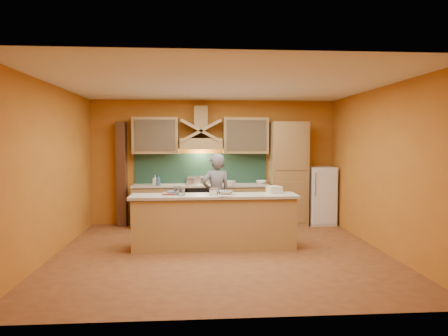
{
  "coord_description": "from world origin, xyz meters",
  "views": [
    {
      "loc": [
        -0.42,
        -6.58,
        1.87
      ],
      "look_at": [
        0.11,
        0.9,
        1.37
      ],
      "focal_mm": 32.0,
      "sensor_mm": 36.0,
      "label": 1
    }
  ],
  "objects": [
    {
      "name": "pot_small",
      "position": [
        -0.22,
        2.3,
        0.97
      ],
      "size": [
        0.25,
        0.25,
        0.13
      ],
      "primitive_type": "cylinder",
      "rotation": [
        0.0,
        0.0,
        -0.4
      ],
      "color": "silver",
      "rests_on": "stove"
    },
    {
      "name": "island_top",
      "position": [
        -0.1,
        0.3,
        0.92
      ],
      "size": [
        2.9,
        0.62,
        0.05
      ],
      "primitive_type": "cube",
      "color": "beige",
      "rests_on": "island_body"
    },
    {
      "name": "book_lower",
      "position": [
        -1.0,
        0.4,
        0.96
      ],
      "size": [
        0.24,
        0.31,
        0.03
      ],
      "primitive_type": "imported",
      "rotation": [
        0.0,
        0.0,
        0.08
      ],
      "color": "#AA573C",
      "rests_on": "island_top"
    },
    {
      "name": "dish_rack",
      "position": [
        0.29,
        2.02,
        0.97
      ],
      "size": [
        0.32,
        0.29,
        0.09
      ],
      "primitive_type": "cube",
      "rotation": [
        0.0,
        0.0,
        -0.38
      ],
      "color": "silver",
      "rests_on": "counter_top"
    },
    {
      "name": "mixing_bowl",
      "position": [
        0.09,
        0.26,
        0.98
      ],
      "size": [
        0.32,
        0.32,
        0.07
      ],
      "primitive_type": "imported",
      "rotation": [
        0.0,
        0.0,
        -0.12
      ],
      "color": "white",
      "rests_on": "island_top"
    },
    {
      "name": "soap_bottle_a",
      "position": [
        -1.31,
        2.2,
        1.02
      ],
      "size": [
        0.1,
        0.1,
        0.21
      ],
      "primitive_type": "imported",
      "rotation": [
        0.0,
        0.0,
        -0.02
      ],
      "color": "silver",
      "rests_on": "counter_top"
    },
    {
      "name": "range_hood",
      "position": [
        -0.3,
        2.25,
        1.82
      ],
      "size": [
        0.92,
        0.5,
        0.24
      ],
      "primitive_type": "cube",
      "color": "#9F7B48",
      "rests_on": "wall_back"
    },
    {
      "name": "grocery_bag_b",
      "position": [
        1.02,
        0.4,
        1.0
      ],
      "size": [
        0.19,
        0.15,
        0.12
      ],
      "primitive_type": "cube",
      "rotation": [
        0.0,
        0.0,
        -0.0
      ],
      "color": "beige",
      "rests_on": "island_top"
    },
    {
      "name": "backsplash",
      "position": [
        -0.3,
        2.48,
        1.25
      ],
      "size": [
        3.0,
        0.03,
        0.7
      ],
      "primitive_type": "cube",
      "color": "#18362A",
      "rests_on": "wall_back"
    },
    {
      "name": "base_cabinet_right",
      "position": [
        0.65,
        2.2,
        0.43
      ],
      "size": [
        1.1,
        0.6,
        0.86
      ],
      "primitive_type": "cube",
      "color": "#9F7B48",
      "rests_on": "floor"
    },
    {
      "name": "upper_cabinet_right",
      "position": [
        0.7,
        2.33,
        2.0
      ],
      "size": [
        1.0,
        0.35,
        0.8
      ],
      "primitive_type": "cube",
      "color": "#9F7B48",
      "rests_on": "wall_back"
    },
    {
      "name": "jar_large",
      "position": [
        -0.74,
        0.33,
        1.02
      ],
      "size": [
        0.13,
        0.13,
        0.15
      ],
      "primitive_type": "cylinder",
      "rotation": [
        0.0,
        0.0,
        0.1
      ],
      "color": "silver",
      "rests_on": "island_top"
    },
    {
      "name": "wall_back",
      "position": [
        0.0,
        2.5,
        1.4
      ],
      "size": [
        5.5,
        0.02,
        2.8
      ],
      "primitive_type": "cube",
      "color": "#BD7024",
      "rests_on": "floor"
    },
    {
      "name": "stove",
      "position": [
        -0.3,
        2.2,
        0.45
      ],
      "size": [
        0.6,
        0.58,
        0.9
      ],
      "primitive_type": "cube",
      "color": "black",
      "rests_on": "floor"
    },
    {
      "name": "soap_bottle_b",
      "position": [
        -1.23,
        2.05,
        1.04
      ],
      "size": [
        0.12,
        0.13,
        0.24
      ],
      "primitive_type": "imported",
      "rotation": [
        0.0,
        0.0,
        0.48
      ],
      "color": "#2F5281",
      "rests_on": "counter_top"
    },
    {
      "name": "upper_cabinet_left",
      "position": [
        -1.3,
        2.33,
        2.0
      ],
      "size": [
        1.0,
        0.35,
        0.8
      ],
      "primitive_type": "cube",
      "color": "#9F7B48",
      "rests_on": "wall_back"
    },
    {
      "name": "hood_chimney",
      "position": [
        -0.3,
        2.35,
        2.4
      ],
      "size": [
        0.3,
        0.3,
        0.5
      ],
      "primitive_type": "cube",
      "color": "#9F7B48",
      "rests_on": "wall_back"
    },
    {
      "name": "jar_small",
      "position": [
        -0.66,
        0.26,
        1.01
      ],
      "size": [
        0.13,
        0.13,
        0.13
      ],
      "primitive_type": "cylinder",
      "rotation": [
        0.0,
        0.0,
        -0.14
      ],
      "color": "silver",
      "rests_on": "island_top"
    },
    {
      "name": "fridge",
      "position": [
        2.4,
        2.2,
        0.65
      ],
      "size": [
        0.58,
        0.6,
        1.3
      ],
      "primitive_type": "cube",
      "color": "white",
      "rests_on": "floor"
    },
    {
      "name": "trim_column_left",
      "position": [
        -2.05,
        2.35,
        1.15
      ],
      "size": [
        0.2,
        0.3,
        2.3
      ],
      "primitive_type": "cube",
      "color": "#472816",
      "rests_on": "floor"
    },
    {
      "name": "floor",
      "position": [
        0.0,
        0.0,
        0.0
      ],
      "size": [
        5.5,
        5.0,
        0.01
      ],
      "primitive_type": "cube",
      "color": "brown",
      "rests_on": "ground"
    },
    {
      "name": "ceiling",
      "position": [
        0.0,
        0.0,
        2.8
      ],
      "size": [
        5.5,
        5.0,
        0.01
      ],
      "primitive_type": "cube",
      "color": "white",
      "rests_on": "wall_back"
    },
    {
      "name": "book_upper",
      "position": [
        -0.92,
        0.45,
        0.98
      ],
      "size": [
        0.26,
        0.32,
        0.02
      ],
      "primitive_type": "imported",
      "rotation": [
        0.0,
        0.0,
        0.21
      ],
      "color": "#3A5B81",
      "rests_on": "island_top"
    },
    {
      "name": "grocery_bag_a",
      "position": [
        0.96,
        0.44,
        1.01
      ],
      "size": [
        0.25,
        0.23,
        0.13
      ],
      "primitive_type": "cube",
      "rotation": [
        0.0,
        0.0,
        0.49
      ],
      "color": "beige",
      "rests_on": "island_top"
    },
    {
      "name": "counter_top",
      "position": [
        -0.3,
        2.2,
        0.9
      ],
      "size": [
        3.0,
        0.62,
        0.04
      ],
      "primitive_type": "cube",
      "color": "beige",
      "rests_on": "base_cabinet_left"
    },
    {
      "name": "cloth",
      "position": [
        0.08,
        0.11,
        0.95
      ],
      "size": [
        0.31,
        0.27,
        0.02
      ],
      "primitive_type": "cube",
      "rotation": [
        0.0,
        0.0,
        0.39
      ],
      "color": "beige",
      "rests_on": "island_top"
    },
    {
      "name": "pantry_column",
      "position": [
        1.65,
        2.2,
        1.15
      ],
      "size": [
        0.8,
        0.6,
        2.3
      ],
      "primitive_type": "cube",
      "color": "#9F7B48",
      "rests_on": "floor"
    },
    {
      "name": "wall_left",
      "position": [
        -2.75,
        0.0,
        1.4
      ],
      "size": [
        0.02,
        5.0,
        2.8
      ],
      "primitive_type": "cube",
      "color": "#BD7024",
      "rests_on": "floor"
    },
    {
      "name": "kitchen_scale",
      "position": [
        -0.11,
        0.23,
        1.0
      ],
      "size": [
        0.15,
        0.15,
        0.1
      ],
      "primitive_type": "cube",
      "rotation": [
        0.0,
        0.0,
        -0.31
      ],
      "color": "white",
      "rests_on": "island_top"
    },
    {
      "name": "person",
      "position": [
        -0.02,
        1.22,
        0.82
      ],
      "size": [
        0.68,
        0.54,
        1.63
      ],
      "primitive_type": "imported",
      "rotation": [
        0.0,
        0.0,
        3.41
      ],
      "color": "slate",
      "rests_on": "floor"
    },
    {
      "name": "base_cabinet_left",
      "position": [
        -1.25,
        2.2,
        0.43
      ],
      "size": [
        1.1,
        0.6,
        0.86
      ],
      "primitive_type": "cube",
      "color": "#9F7B48",
      "rests_on": "floor"
    },
    {
      "name": "pot_large",
      "position": [
        -0.51,
        2.15,
        0.97
      ],
      "size": [
        0.27,
        0.27,
        0.15
      ],
      "primitive_type": "cylinder",
      "rotation": [
        0.0,
        0.0,
        0.12
      ],
      "color": "silver",
      "rests_on": "stove"
    },
    {
      "name": "island_body",
      "position": [
        -0.1,
        0.3,
        0.44
      ],
      "size": [
        2.8,
        0.55,
        0.88
      ],
      "primitive_type": "cube",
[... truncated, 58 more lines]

